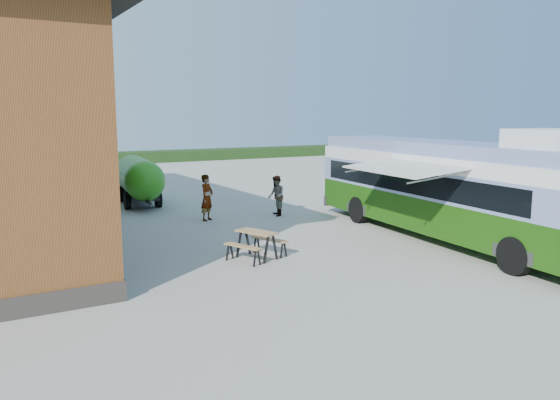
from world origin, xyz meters
TOP-DOWN VIEW (x-y plane):
  - ground at (0.00, 0.00)m, footprint 100.00×100.00m
  - hedge at (8.00, 38.00)m, footprint 40.00×3.00m
  - bus at (5.12, 0.79)m, footprint 4.21×13.24m
  - awning at (3.08, 0.46)m, footprint 3.08×4.47m
  - picnic_table at (-1.96, 1.84)m, footprint 1.88×1.78m
  - person_a at (-0.86, 8.37)m, footprint 0.85×0.79m
  - person_b at (2.18, 7.83)m, footprint 0.90×1.03m
  - slurry_tanker at (-2.14, 13.97)m, footprint 2.40×6.25m

SIDE VIEW (x-z plane):
  - ground at x=0.00m, z-range 0.00..0.00m
  - hedge at x=8.00m, z-range 0.00..1.00m
  - picnic_table at x=-1.96m, z-range 0.21..1.08m
  - person_b at x=2.18m, z-range 0.00..1.77m
  - person_a at x=-0.86m, z-range 0.00..1.94m
  - slurry_tanker at x=-2.14m, z-range 0.18..2.50m
  - bus at x=5.12m, z-range -0.09..3.91m
  - awning at x=3.08m, z-range 2.66..3.18m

